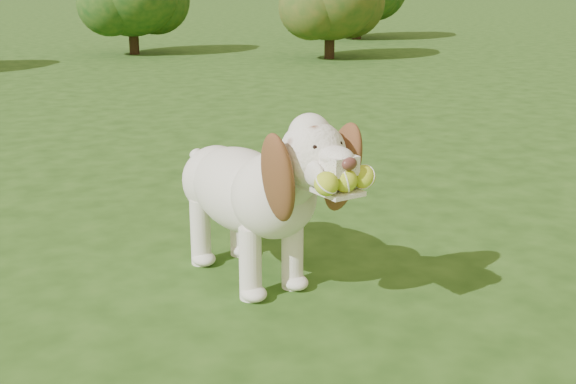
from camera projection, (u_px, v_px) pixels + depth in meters
name	position (u px, v px, depth m)	size (l,w,h in m)	color
ground	(259.00, 245.00, 3.39)	(80.00, 80.00, 0.00)	#204112
dog	(255.00, 188.00, 2.86)	(0.53, 1.18, 0.77)	white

